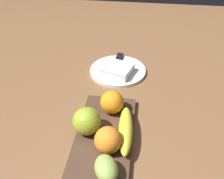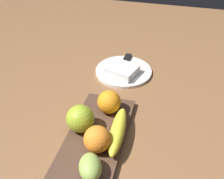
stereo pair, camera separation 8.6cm
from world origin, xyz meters
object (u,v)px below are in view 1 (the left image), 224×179
at_px(orange_near_apple, 112,102).
at_px(orange_near_banana, 108,140).
at_px(apple, 87,121).
at_px(dinner_plate, 118,71).
at_px(knife, 118,62).
at_px(fruit_tray, 104,139).
at_px(banana, 126,130).
at_px(grape_bunch, 106,169).
at_px(folded_napkin, 117,70).

distance_m(orange_near_apple, orange_near_banana, 0.15).
height_order(orange_near_apple, orange_near_banana, same).
xyz_separation_m(apple, orange_near_banana, (0.06, 0.07, -0.00)).
xyz_separation_m(dinner_plate, knife, (-0.05, -0.01, 0.01)).
bearing_deg(orange_near_banana, fruit_tray, -157.04).
bearing_deg(orange_near_banana, dinner_plate, -177.34).
xyz_separation_m(apple, dinner_plate, (-0.34, 0.05, -0.05)).
height_order(fruit_tray, dinner_plate, fruit_tray).
bearing_deg(banana, apple, -93.39).
distance_m(fruit_tray, grape_bunch, 0.13).
xyz_separation_m(banana, folded_napkin, (-0.32, -0.06, -0.01)).
bearing_deg(knife, banana, 15.20).
bearing_deg(banana, fruit_tray, -80.47).
bearing_deg(grape_bunch, folded_napkin, -176.77).
distance_m(dinner_plate, folded_napkin, 0.03).
xyz_separation_m(fruit_tray, folded_napkin, (-0.33, -0.00, 0.02)).
distance_m(banana, dinner_plate, 0.35).
bearing_deg(banana, folded_napkin, -172.92).
bearing_deg(fruit_tray, dinner_plate, -180.00).
distance_m(fruit_tray, apple, 0.07).
bearing_deg(dinner_plate, orange_near_apple, 2.12).
bearing_deg(orange_near_banana, grape_bunch, 5.01).
height_order(banana, folded_napkin, banana).
relative_size(fruit_tray, folded_napkin, 3.33).
xyz_separation_m(fruit_tray, knife, (-0.41, -0.01, 0.01)).
xyz_separation_m(banana, orange_near_apple, (-0.09, -0.05, 0.02)).
bearing_deg(banana, orange_near_banana, -38.94).
relative_size(orange_near_apple, dinner_plate, 0.33).
distance_m(banana, folded_napkin, 0.32).
distance_m(fruit_tray, knife, 0.41).
bearing_deg(folded_napkin, orange_near_apple, 2.38).
height_order(fruit_tray, orange_near_apple, orange_near_apple).
relative_size(orange_near_banana, grape_bunch, 0.94).
relative_size(apple, knife, 0.44).
bearing_deg(folded_napkin, dinner_plate, 180.00).
height_order(fruit_tray, folded_napkin, folded_napkin).
bearing_deg(folded_napkin, banana, 10.67).
height_order(banana, orange_near_apple, orange_near_apple).
xyz_separation_m(apple, folded_napkin, (-0.32, 0.05, -0.03)).
bearing_deg(fruit_tray, banana, 103.13).
bearing_deg(fruit_tray, apple, -105.39).
relative_size(orange_near_banana, folded_napkin, 0.68).
height_order(apple, dinner_plate, apple).
bearing_deg(grape_bunch, fruit_tray, -168.30).
bearing_deg(grape_bunch, knife, -176.53).
bearing_deg(grape_bunch, banana, 166.10).
distance_m(apple, dinner_plate, 0.35).
distance_m(banana, orange_near_apple, 0.11).
bearing_deg(fruit_tray, knife, -179.07).
xyz_separation_m(banana, knife, (-0.39, -0.07, -0.02)).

